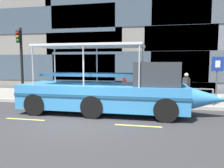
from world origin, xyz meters
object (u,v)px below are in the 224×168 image
parking_sign (217,72)px  duck_tour_boat (114,91)px  traffic_light_pole (21,56)px  pedestrian_mid_left (124,84)px  pedestrian_near_bow (186,85)px

parking_sign → duck_tour_boat: 5.65m
traffic_light_pole → pedestrian_mid_left: bearing=7.7°
parking_sign → pedestrian_near_bow: parking_sign is taller
pedestrian_mid_left → pedestrian_near_bow: bearing=-6.3°
pedestrian_mid_left → parking_sign: bearing=-7.6°
parking_sign → pedestrian_mid_left: parking_sign is taller
parking_sign → pedestrian_mid_left: bearing=172.4°
parking_sign → traffic_light_pole: bearing=-179.1°
duck_tour_boat → pedestrian_near_bow: 4.42m
traffic_light_pole → duck_tour_boat: traffic_light_pole is taller
parking_sign → pedestrian_mid_left: size_ratio=1.66×
traffic_light_pole → pedestrian_near_bow: bearing=2.7°
parking_sign → duck_tour_boat: duck_tour_boat is taller
pedestrian_mid_left → duck_tour_boat: bearing=-91.0°
duck_tour_boat → pedestrian_near_bow: (3.59, 2.58, 0.12)m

